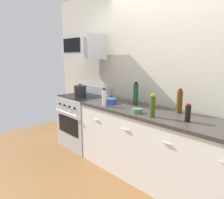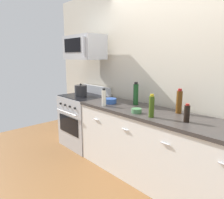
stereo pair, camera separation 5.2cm
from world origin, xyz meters
name	(u,v)px [view 1 (the left image)]	position (x,y,z in m)	size (l,w,h in m)	color
ground_plane	(158,181)	(0.00, 0.00, 0.00)	(6.67, 6.67, 0.00)	brown
back_wall	(180,76)	(0.00, 0.41, 1.35)	(5.56, 0.10, 2.70)	beige
counter_unit	(159,149)	(0.00, 0.00, 0.46)	(2.47, 0.66, 0.92)	white
range_oven	(84,120)	(-1.61, 0.00, 0.47)	(0.76, 0.69, 1.07)	#B7BABF
microwave	(84,47)	(-1.61, 0.05, 1.75)	(0.74, 0.44, 0.40)	#B7BABF
bottle_vinegar_white	(104,98)	(-0.79, -0.23, 1.04)	(0.06, 0.06, 0.24)	silver
bottle_wine_green	(136,94)	(-0.53, 0.16, 1.07)	(0.07, 0.07, 0.32)	#19471E
bottle_olive_oil	(153,106)	(0.01, -0.20, 1.05)	(0.06, 0.06, 0.27)	#385114
bottle_soy_sauce_dark	(188,113)	(0.37, -0.07, 1.01)	(0.06, 0.06, 0.20)	black
bottle_wine_amber	(180,101)	(0.13, 0.19, 1.06)	(0.07, 0.07, 0.30)	#59330F
bowl_green_glaze	(137,110)	(-0.22, -0.18, 0.95)	(0.13, 0.13, 0.05)	#477A4C
bowl_blue_mixing	(110,101)	(-0.84, -0.06, 0.96)	(0.19, 0.19, 0.07)	#2D519E
stockpot	(80,91)	(-1.61, -0.05, 1.02)	(0.21, 0.21, 0.22)	#262628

